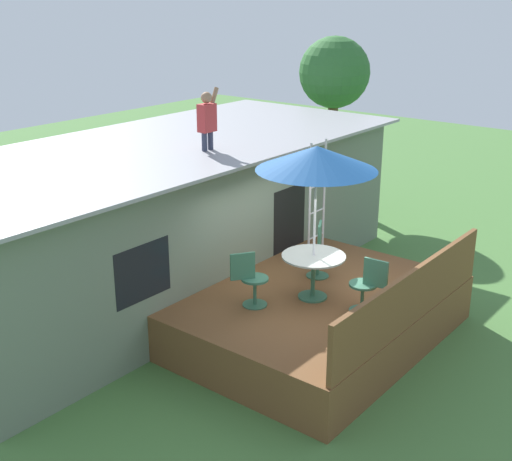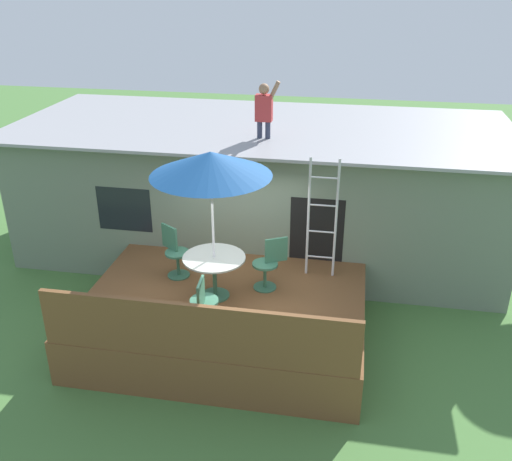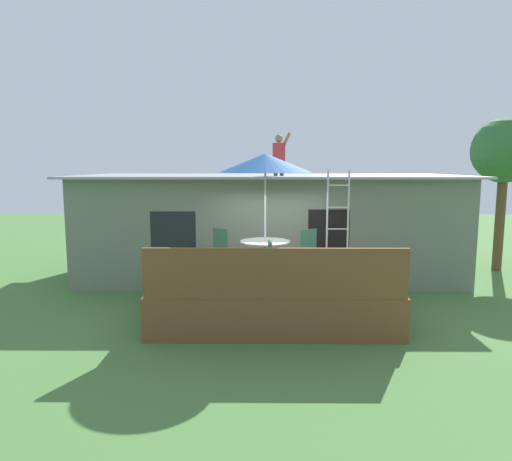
% 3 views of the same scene
% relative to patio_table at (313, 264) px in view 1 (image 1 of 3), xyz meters
% --- Properties ---
extents(ground_plane, '(40.00, 40.00, 0.00)m').
position_rel_patio_table_xyz_m(ground_plane, '(0.16, 0.02, -1.39)').
color(ground_plane, '#477538').
extents(house, '(10.50, 4.50, 2.83)m').
position_rel_patio_table_xyz_m(house, '(0.16, 3.61, 0.04)').
color(house, slate).
rests_on(house, ground).
extents(deck, '(4.68, 3.51, 0.80)m').
position_rel_patio_table_xyz_m(deck, '(0.16, 0.02, -0.99)').
color(deck, brown).
rests_on(deck, ground).
extents(deck_railing, '(4.58, 0.08, 0.90)m').
position_rel_patio_table_xyz_m(deck_railing, '(0.16, -1.69, -0.14)').
color(deck_railing, brown).
rests_on(deck_railing, deck).
extents(patio_table, '(1.04, 1.04, 0.74)m').
position_rel_patio_table_xyz_m(patio_table, '(0.00, 0.00, 0.00)').
color(patio_table, '#33664C').
rests_on(patio_table, deck).
extents(patio_umbrella, '(1.90, 1.90, 2.54)m').
position_rel_patio_table_xyz_m(patio_umbrella, '(0.00, 0.00, 1.76)').
color(patio_umbrella, silver).
rests_on(patio_umbrella, deck).
extents(step_ladder, '(0.52, 0.04, 2.20)m').
position_rel_patio_table_xyz_m(step_ladder, '(1.67, 1.07, 0.51)').
color(step_ladder, silver).
rests_on(step_ladder, deck).
extents(person_figure, '(0.47, 0.20, 1.11)m').
position_rel_patio_table_xyz_m(person_figure, '(0.39, 2.62, 2.06)').
color(person_figure, '#33384C').
rests_on(person_figure, house).
extents(patio_chair_left, '(0.56, 0.46, 0.92)m').
position_rel_patio_table_xyz_m(patio_chair_left, '(-0.88, 0.60, -0.13)').
color(patio_chair_left, '#33664C').
rests_on(patio_chair_left, deck).
extents(patio_chair_right, '(0.58, 0.44, 0.92)m').
position_rel_patio_table_xyz_m(patio_chair_right, '(0.84, 0.46, -0.13)').
color(patio_chair_right, '#33664C').
rests_on(patio_chair_right, deck).
extents(patio_chair_near, '(0.44, 0.62, 0.92)m').
position_rel_patio_table_xyz_m(patio_chair_near, '(0.07, -0.97, -0.13)').
color(patio_chair_near, '#33664C').
rests_on(patio_chair_near, deck).
extents(backyard_tree, '(1.87, 1.87, 4.46)m').
position_rel_patio_table_xyz_m(backyard_tree, '(6.95, 4.11, 2.08)').
color(backyard_tree, brown).
rests_on(backyard_tree, ground).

